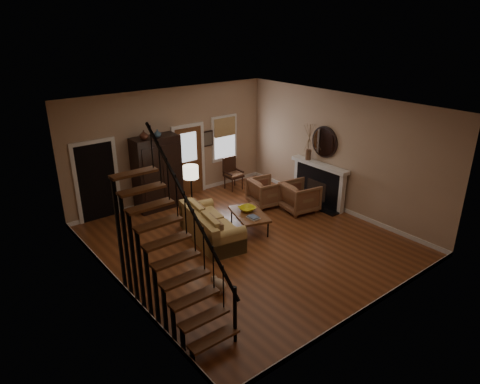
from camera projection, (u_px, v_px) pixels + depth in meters
room at (192, 168)px, 10.99m from camera, size 7.00×7.33×3.30m
staircase at (170, 236)px, 7.37m from camera, size 0.94×2.80×3.20m
fireplace at (320, 180)px, 12.40m from camera, size 0.33×1.95×2.30m
armoire at (157, 173)px, 12.01m from camera, size 1.30×0.60×2.10m
vase_a at (144, 135)px, 11.29m from camera, size 0.24×0.24×0.25m
vase_b at (157, 133)px, 11.53m from camera, size 0.20×0.20×0.21m
sofa at (211, 225)px, 10.47m from camera, size 1.23×2.17×0.76m
coffee_table at (249, 221)px, 10.99m from camera, size 1.06×1.39×0.47m
bowl at (247, 209)px, 11.02m from camera, size 0.42×0.42×0.10m
books at (253, 217)px, 10.60m from camera, size 0.23×0.31×0.06m
armchair_left at (300, 197)px, 12.03m from camera, size 1.06×1.04×0.84m
armchair_right at (266, 192)px, 12.41m from camera, size 1.01×0.99×0.80m
floor_lamp at (192, 197)px, 10.92m from camera, size 0.50×0.50×1.69m
side_chair at (233, 174)px, 13.53m from camera, size 0.54×0.54×1.02m
dog at (219, 286)px, 8.52m from camera, size 0.24×0.40×0.29m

